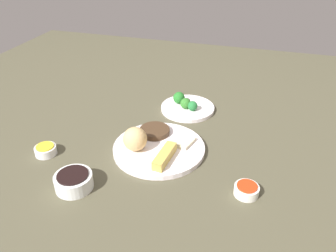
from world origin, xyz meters
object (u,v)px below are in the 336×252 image
main_plate (159,148)px  sauce_ramekin_hot_mustard (46,150)px  soy_sauce_bowl (74,182)px  sauce_ramekin_sweet_and_sour (246,190)px  broccoli_plate (188,108)px

main_plate → sauce_ramekin_hot_mustard: 0.35m
soy_sauce_bowl → main_plate: bearing=-35.8°
main_plate → soy_sauce_bowl: (-0.23, 0.17, 0.01)m
main_plate → sauce_ramekin_sweet_and_sour: sauce_ramekin_sweet_and_sour is taller
broccoli_plate → sauce_ramekin_sweet_and_sour: size_ratio=3.10×
main_plate → broccoli_plate: bearing=-4.7°
soy_sauce_bowl → sauce_ramekin_sweet_and_sour: 0.46m
main_plate → broccoli_plate: main_plate is taller
soy_sauce_bowl → sauce_ramekin_hot_mustard: bearing=56.1°
soy_sauce_bowl → broccoli_plate: bearing=-20.3°
main_plate → soy_sauce_bowl: 0.29m
sauce_ramekin_hot_mustard → sauce_ramekin_sweet_and_sour: (-0.00, -0.62, 0.00)m
broccoli_plate → soy_sauce_bowl: (-0.52, 0.19, 0.01)m
main_plate → broccoli_plate: (0.28, -0.02, -0.00)m
soy_sauce_bowl → sauce_ramekin_sweet_and_sour: bearing=-76.6°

